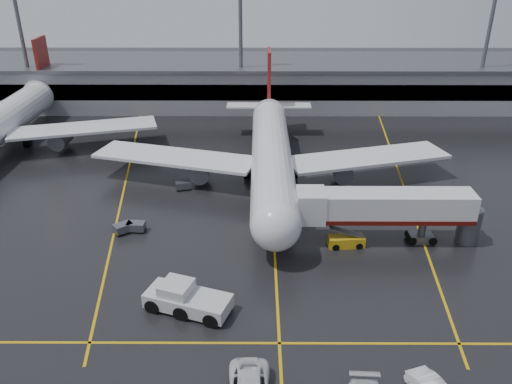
{
  "coord_description": "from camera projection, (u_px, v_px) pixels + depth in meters",
  "views": [
    {
      "loc": [
        -1.76,
        -54.09,
        29.3
      ],
      "look_at": [
        -2.0,
        -2.0,
        4.0
      ],
      "focal_mm": 35.91,
      "sensor_mm": 36.0,
      "label": 1
    }
  ],
  "objects": [
    {
      "name": "baggage_cart_c",
      "position": [
        184.0,
        185.0,
        67.55
      ],
      "size": [
        2.25,
        1.74,
        1.12
      ],
      "color": "#595B60",
      "rests_on": "ground"
    },
    {
      "name": "baggage_cart_b",
      "position": [
        123.0,
        228.0,
        57.38
      ],
      "size": [
        2.37,
        2.27,
        1.12
      ],
      "color": "#595B60",
      "rests_on": "ground"
    },
    {
      "name": "pushback_tractor",
      "position": [
        186.0,
        299.0,
        45.11
      ],
      "size": [
        8.14,
        5.39,
        2.7
      ],
      "color": "#BDBDC0",
      "rests_on": "ground"
    },
    {
      "name": "apron_line_right",
      "position": [
        402.0,
        180.0,
        70.37
      ],
      "size": [
        7.57,
        69.64,
        0.02
      ],
      "primitive_type": "cube",
      "rotation": [
        0.0,
        0.0,
        -0.1
      ],
      "color": "gold",
      "rests_on": "ground"
    },
    {
      "name": "light_mast_mid",
      "position": [
        241.0,
        35.0,
        92.92
      ],
      "size": [
        3.0,
        1.2,
        25.45
      ],
      "color": "#595B60",
      "rests_on": "ground"
    },
    {
      "name": "light_mast_right",
      "position": [
        488.0,
        35.0,
        92.74
      ],
      "size": [
        3.0,
        1.2,
        25.45
      ],
      "color": "#595B60",
      "rests_on": "ground"
    },
    {
      "name": "apron_line_centre",
      "position": [
        273.0,
        215.0,
        61.44
      ],
      "size": [
        0.25,
        90.0,
        0.02
      ],
      "primitive_type": "cube",
      "color": "gold",
      "rests_on": "ground"
    },
    {
      "name": "light_mast_left",
      "position": [
        21.0,
        34.0,
        93.09
      ],
      "size": [
        3.0,
        1.2,
        25.45
      ],
      "color": "#595B60",
      "rests_on": "ground"
    },
    {
      "name": "terminal",
      "position": [
        267.0,
        82.0,
        102.68
      ],
      "size": [
        122.0,
        19.0,
        8.6
      ],
      "color": "gray",
      "rests_on": "ground"
    },
    {
      "name": "jet_bridge",
      "position": [
        386.0,
        209.0,
        54.29
      ],
      "size": [
        19.9,
        3.4,
        6.05
      ],
      "color": "silver",
      "rests_on": "ground"
    },
    {
      "name": "apron_line_left",
      "position": [
        126.0,
        180.0,
        70.52
      ],
      "size": [
        9.99,
        69.35,
        0.02
      ],
      "primitive_type": "cube",
      "rotation": [
        0.0,
        0.0,
        0.14
      ],
      "color": "gold",
      "rests_on": "ground"
    },
    {
      "name": "baggage_cart_a",
      "position": [
        136.0,
        226.0,
        57.67
      ],
      "size": [
        2.09,
        1.44,
        1.12
      ],
      "color": "#595B60",
      "rests_on": "ground"
    },
    {
      "name": "ground",
      "position": [
        273.0,
        215.0,
        61.45
      ],
      "size": [
        220.0,
        220.0,
        0.0
      ],
      "primitive_type": "plane",
      "color": "black",
      "rests_on": "ground"
    },
    {
      "name": "main_airliner",
      "position": [
        271.0,
        152.0,
        68.33
      ],
      "size": [
        48.8,
        45.6,
        14.1
      ],
      "color": "silver",
      "rests_on": "ground"
    },
    {
      "name": "apron_line_stop",
      "position": [
        279.0,
        343.0,
        41.66
      ],
      "size": [
        60.0,
        0.25,
        0.02
      ],
      "primitive_type": "cube",
      "color": "gold",
      "rests_on": "ground"
    },
    {
      "name": "belt_loader",
      "position": [
        346.0,
        241.0,
        54.87
      ],
      "size": [
        3.97,
        2.13,
        2.43
      ],
      "color": "gold",
      "rests_on": "ground"
    }
  ]
}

